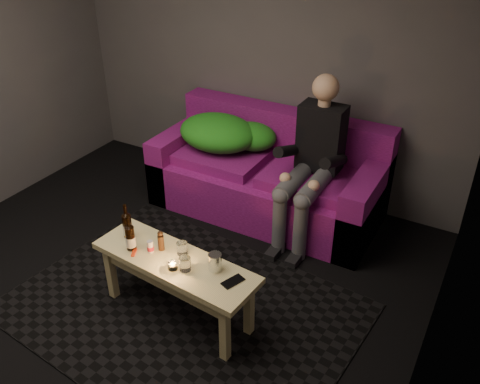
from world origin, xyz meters
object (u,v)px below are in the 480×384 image
(beer_bottle_b, at_px, (130,237))
(steel_cup, at_px, (215,262))
(person, at_px, (312,159))
(beer_bottle_a, at_px, (127,225))
(sofa, at_px, (269,178))
(coffee_table, at_px, (175,270))

(beer_bottle_b, height_order, steel_cup, beer_bottle_b)
(person, relative_size, beer_bottle_a, 5.15)
(beer_bottle_b, distance_m, steel_cup, 0.63)
(beer_bottle_b, bearing_deg, beer_bottle_a, 137.79)
(sofa, relative_size, steel_cup, 17.01)
(sofa, height_order, steel_cup, sofa)
(sofa, bearing_deg, coffee_table, -87.12)
(sofa, relative_size, coffee_table, 1.68)
(sofa, distance_m, steel_cup, 1.61)
(beer_bottle_a, bearing_deg, steel_cup, -0.31)
(coffee_table, xyz_separation_m, beer_bottle_a, (-0.44, 0.05, 0.19))
(coffee_table, height_order, beer_bottle_b, beer_bottle_b)
(sofa, height_order, coffee_table, sofa)
(beer_bottle_a, xyz_separation_m, beer_bottle_b, (0.11, -0.10, -0.00))
(coffee_table, relative_size, beer_bottle_b, 4.65)
(person, height_order, beer_bottle_b, person)
(sofa, xyz_separation_m, coffee_table, (0.08, -1.59, 0.08))
(coffee_table, xyz_separation_m, beer_bottle_b, (-0.33, -0.05, 0.19))
(sofa, xyz_separation_m, beer_bottle_a, (-0.36, -1.54, 0.27))
(coffee_table, distance_m, steel_cup, 0.33)
(beer_bottle_b, bearing_deg, coffee_table, 8.03)
(person, distance_m, coffee_table, 1.51)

